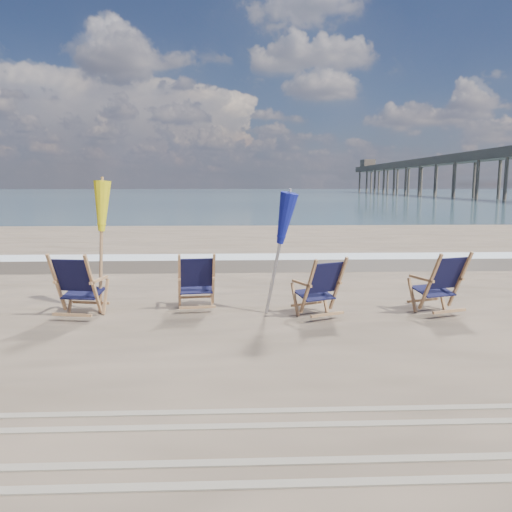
# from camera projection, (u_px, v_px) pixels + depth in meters

# --- Properties ---
(ocean) EXTENTS (400.00, 400.00, 0.00)m
(ocean) POSITION_uv_depth(u_px,v_px,m) (236.00, 193.00, 133.62)
(ocean) COLOR #3E5967
(ocean) RESTS_ON ground
(surf_foam) EXTENTS (200.00, 1.40, 0.01)m
(surf_foam) POSITION_uv_depth(u_px,v_px,m) (248.00, 257.00, 15.24)
(surf_foam) COLOR silver
(surf_foam) RESTS_ON ground
(wet_sand_strip) EXTENTS (200.00, 2.60, 0.00)m
(wet_sand_strip) POSITION_uv_depth(u_px,v_px,m) (249.00, 265.00, 13.76)
(wet_sand_strip) COLOR #42362A
(wet_sand_strip) RESTS_ON ground
(tire_tracks) EXTENTS (80.00, 1.30, 0.01)m
(tire_tracks) POSITION_uv_depth(u_px,v_px,m) (280.00, 442.00, 4.27)
(tire_tracks) COLOR gray
(tire_tracks) RESTS_ON ground
(beach_chair_0) EXTENTS (0.84, 0.91, 1.11)m
(beach_chair_0) POSITION_uv_depth(u_px,v_px,m) (93.00, 287.00, 8.04)
(beach_chair_0) COLOR black
(beach_chair_0) RESTS_ON ground
(beach_chair_1) EXTENTS (0.76, 0.83, 1.04)m
(beach_chair_1) POSITION_uv_depth(u_px,v_px,m) (213.00, 282.00, 8.65)
(beach_chair_1) COLOR black
(beach_chair_1) RESTS_ON ground
(beach_chair_2) EXTENTS (0.91, 0.95, 1.04)m
(beach_chair_2) POSITION_uv_depth(u_px,v_px,m) (338.00, 286.00, 8.25)
(beach_chair_2) COLOR black
(beach_chair_2) RESTS_ON ground
(beach_chair_3) EXTENTS (0.92, 0.97, 1.10)m
(beach_chair_3) POSITION_uv_depth(u_px,v_px,m) (460.00, 282.00, 8.42)
(beach_chair_3) COLOR black
(beach_chair_3) RESTS_ON ground
(umbrella_yellow) EXTENTS (0.30, 0.30, 2.24)m
(umbrella_yellow) POSITION_uv_depth(u_px,v_px,m) (99.00, 213.00, 8.42)
(umbrella_yellow) COLOR #AB794C
(umbrella_yellow) RESTS_ON ground
(umbrella_blue) EXTENTS (0.30, 0.30, 2.08)m
(umbrella_blue) POSITION_uv_depth(u_px,v_px,m) (277.00, 223.00, 8.26)
(umbrella_blue) COLOR #A5A5AD
(umbrella_blue) RESTS_ON ground
(fishing_pier) EXTENTS (4.40, 140.00, 9.30)m
(fishing_pier) POSITION_uv_depth(u_px,v_px,m) (471.00, 169.00, 81.13)
(fishing_pier) COLOR brown
(fishing_pier) RESTS_ON ground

